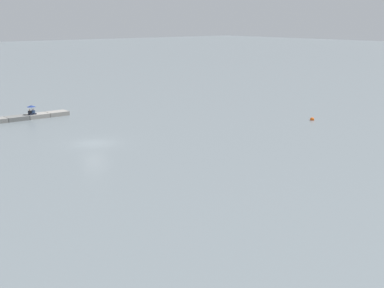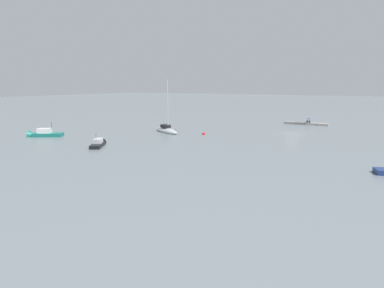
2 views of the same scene
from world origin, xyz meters
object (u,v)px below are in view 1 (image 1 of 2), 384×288
object	(u,v)px
umbrella_open_navy	(31,106)
person_seated_dark_right	(30,113)
mooring_buoy_far	(312,119)
person_seated_blue_left	(34,112)

from	to	relation	value
umbrella_open_navy	person_seated_dark_right	bearing A→B (deg)	30.50
person_seated_dark_right	mooring_buoy_far	xyz separation A→B (m)	(-27.99, 23.79, -0.71)
person_seated_blue_left	mooring_buoy_far	distance (m)	36.41
person_seated_dark_right	umbrella_open_navy	world-z (taller)	umbrella_open_navy
person_seated_dark_right	umbrella_open_navy	xyz separation A→B (m)	(-0.27, -0.16, 0.84)
person_seated_blue_left	mooring_buoy_far	xyz separation A→B (m)	(-27.43, 23.94, -0.71)
umbrella_open_navy	mooring_buoy_far	xyz separation A→B (m)	(-27.72, 23.95, -1.56)
umbrella_open_navy	mooring_buoy_far	world-z (taller)	umbrella_open_navy
umbrella_open_navy	mooring_buoy_far	distance (m)	36.66
umbrella_open_navy	mooring_buoy_far	bearing A→B (deg)	139.18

